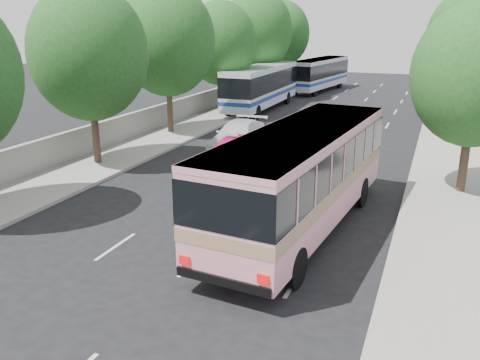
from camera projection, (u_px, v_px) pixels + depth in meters
The scene contains 17 objects.
ground at pixel (195, 232), 17.76m from camera, with size 120.00×120.00×0.00m, color black.
sidewalk_left at pixel (212, 117), 38.45m from camera, with size 4.00×90.00×0.15m, color #9E998E.
sidewalk_right at pixel (453, 135), 32.50m from camera, with size 4.00×90.00×0.12m, color #9E998E.
low_wall at pixel (190, 105), 38.84m from camera, with size 0.30×90.00×1.50m, color #9E998E.
tree_left_b at pixel (89, 48), 24.23m from camera, with size 5.70×5.70×8.88m.
tree_left_c at pixel (168, 37), 31.31m from camera, with size 6.00×6.00×9.35m.
tree_left_d at pixel (221, 40), 38.52m from camera, with size 5.52×5.52×8.60m.
tree_left_e at pixel (258, 28), 45.34m from camera, with size 6.30×6.30×9.82m.
tree_left_f at pixel (282, 31), 52.63m from camera, with size 5.88×5.88×9.16m.
tree_right_near at pixel (479, 70), 20.16m from camera, with size 5.10×5.10×7.95m.
tree_right_far at pixel (473, 35), 33.98m from camera, with size 6.00×6.00×9.35m.
pink_bus at pixel (302, 169), 17.30m from camera, with size 3.94×11.56×3.62m.
pink_taxi at pixel (233, 151), 25.67m from camera, with size 1.86×4.61×1.57m, color #F5158A.
white_pickup at pixel (238, 136), 28.90m from camera, with size 2.24×5.51×1.60m, color silver.
tour_coach_front at pixel (261, 84), 41.50m from camera, with size 2.59×11.87×3.55m.
tour_coach_rear at pixel (320, 72), 52.64m from camera, with size 3.91×11.30×3.31m.
taxi_roof_sign at pixel (233, 134), 25.41m from camera, with size 0.55×0.18×0.18m, color silver.
Camera 1 is at (7.49, -14.66, 7.09)m, focal length 38.00 mm.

